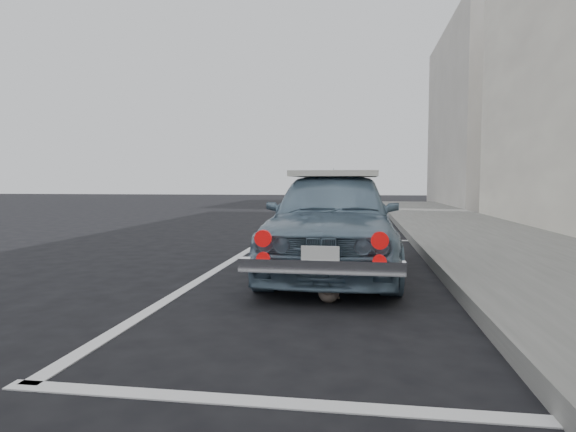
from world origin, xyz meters
name	(u,v)px	position (x,y,z in m)	size (l,w,h in m)	color
ground	(214,362)	(0.00, 0.00, 0.00)	(80.00, 80.00, 0.00)	black
building_far	(484,118)	(6.35, 20.00, 4.00)	(3.50, 10.00, 8.00)	#B0AA9F
pline_rear	(280,403)	(0.50, -0.50, 0.00)	(3.00, 0.12, 0.01)	silver
pline_front	(339,239)	(0.50, 6.50, 0.00)	(3.00, 0.12, 0.01)	silver
pline_side	(216,270)	(-0.90, 3.00, 0.00)	(0.12, 7.00, 0.01)	silver
retro_coupe	(334,219)	(0.57, 3.16, 0.65)	(1.55, 3.80, 1.29)	slate
cat	(329,291)	(0.61, 1.58, 0.11)	(0.21, 0.45, 0.24)	#65594D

